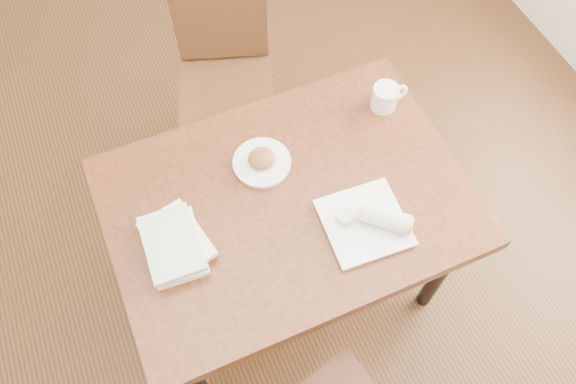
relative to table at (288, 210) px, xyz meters
name	(u,v)px	position (x,y,z in m)	size (l,w,h in m)	color
ground	(288,278)	(0.00, 0.00, -0.68)	(4.00, 5.00, 0.01)	#472814
table	(288,210)	(0.00, 0.00, 0.00)	(1.23, 0.88, 0.75)	#5E2F16
chair_far	(225,66)	(0.05, 0.84, -0.12)	(0.53, 0.53, 0.95)	#4D2C16
plate_scone	(262,161)	(-0.03, 0.17, 0.10)	(0.21, 0.21, 0.07)	white
coffee_mug	(386,97)	(0.50, 0.23, 0.13)	(0.14, 0.10, 0.10)	white
plate_burrito	(371,221)	(0.21, -0.20, 0.11)	(0.29, 0.29, 0.09)	white
book_stack	(175,244)	(-0.41, -0.02, 0.11)	(0.22, 0.28, 0.07)	white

